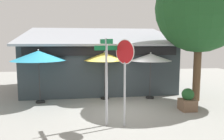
# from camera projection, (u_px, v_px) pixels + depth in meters

# --- Properties ---
(ground_plane) EXTENTS (28.00, 28.00, 0.10)m
(ground_plane) POSITION_uv_depth(u_px,v_px,m) (119.00, 110.00, 9.93)
(ground_plane) COLOR gray
(cafe_building) EXTENTS (9.11, 5.98, 4.01)m
(cafe_building) POSITION_uv_depth(u_px,v_px,m) (98.00, 65.00, 14.30)
(cafe_building) COLOR #333D42
(cafe_building) RESTS_ON ground
(street_sign_post) EXTENTS (0.84, 0.90, 3.08)m
(street_sign_post) POSITION_uv_depth(u_px,v_px,m) (106.00, 73.00, 7.71)
(street_sign_post) COLOR #A8AAB2
(street_sign_post) RESTS_ON ground
(stop_sign) EXTENTS (0.49, 0.70, 3.05)m
(stop_sign) POSITION_uv_depth(u_px,v_px,m) (125.00, 65.00, 7.61)
(stop_sign) COLOR #A8AAB2
(stop_sign) RESTS_ON ground
(patio_umbrella_teal_left) EXTENTS (2.58, 2.58, 2.62)m
(patio_umbrella_teal_left) POSITION_uv_depth(u_px,v_px,m) (38.00, 56.00, 10.66)
(patio_umbrella_teal_left) COLOR black
(patio_umbrella_teal_left) RESTS_ON ground
(patio_umbrella_mustard_center) EXTENTS (2.10, 2.10, 2.50)m
(patio_umbrella_mustard_center) POSITION_uv_depth(u_px,v_px,m) (105.00, 57.00, 11.39)
(patio_umbrella_mustard_center) COLOR black
(patio_umbrella_mustard_center) RESTS_ON ground
(patio_umbrella_ivory_right) EXTENTS (2.15, 2.15, 2.44)m
(patio_umbrella_ivory_right) POSITION_uv_depth(u_px,v_px,m) (151.00, 58.00, 11.53)
(patio_umbrella_ivory_right) COLOR black
(patio_umbrella_ivory_right) RESTS_ON ground
(shade_tree) EXTENTS (4.55, 4.33, 6.77)m
(shade_tree) POSITION_uv_depth(u_px,v_px,m) (204.00, 9.00, 10.75)
(shade_tree) COLOR brown
(shade_tree) RESTS_ON ground
(sidewalk_planter) EXTENTS (0.64, 0.64, 0.98)m
(sidewalk_planter) POSITION_uv_depth(u_px,v_px,m) (188.00, 100.00, 9.63)
(sidewalk_planter) COLOR brown
(sidewalk_planter) RESTS_ON ground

